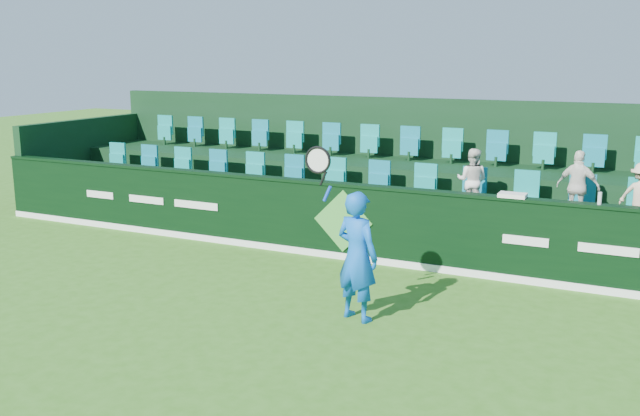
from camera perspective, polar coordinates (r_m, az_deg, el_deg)
The scene contains 12 objects.
ground at distance 9.33m, azimuth -8.08°, elevation -10.16°, with size 60.00×60.00×0.00m, color #336C19.
sponsor_hoarding at distance 12.48m, azimuth 2.07°, elevation -1.06°, with size 16.00×0.25×1.35m.
stand_tier_front at distance 13.54m, azimuth 3.93°, elevation -1.23°, with size 16.00×2.00×0.80m, color black.
stand_tier_back at distance 15.23m, azimuth 6.62°, elevation 1.18°, with size 16.00×1.80×1.30m, color black.
stand_rear at distance 15.55m, azimuth 7.21°, elevation 3.51°, with size 16.00×4.10×2.60m.
seat_row_front at distance 13.76m, azimuth 4.60°, elevation 1.95°, with size 13.50×0.50×0.60m, color #118C85.
seat_row_back at distance 15.36m, azimuth 7.08°, elevation 4.85°, with size 13.50×0.50×0.60m, color #118C85.
tennis_player at distance 9.57m, azimuth 2.96°, elevation -3.78°, with size 1.16×0.59×2.41m.
spectator_left at distance 12.79m, azimuth 12.06°, elevation 2.16°, with size 0.55×0.43×1.13m, color silver.
spectator_middle at distance 12.49m, azimuth 19.95°, elevation 1.62°, with size 0.70×0.29×1.20m, color white.
towel at distance 11.52m, azimuth 15.15°, elevation 1.00°, with size 0.42×0.27×0.06m, color white.
drinks_bottle at distance 11.35m, azimuth 21.47°, elevation 0.73°, with size 0.06×0.06×0.19m, color silver.
Camera 1 is at (4.88, -7.13, 3.52)m, focal length 40.00 mm.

